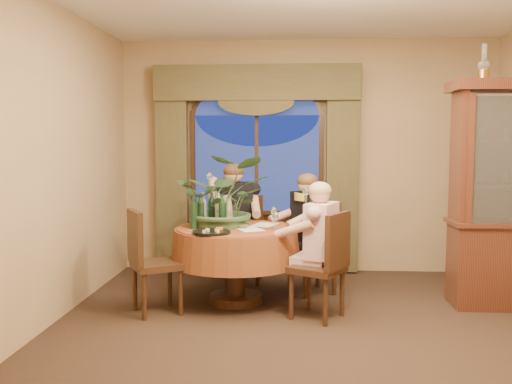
# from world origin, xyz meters

# --- Properties ---
(floor) EXTENTS (5.00, 5.00, 0.00)m
(floor) POSITION_xyz_m (0.00, 0.00, 0.00)
(floor) COLOR black
(floor) RESTS_ON ground
(wall_back) EXTENTS (4.50, 0.00, 4.50)m
(wall_back) POSITION_xyz_m (0.00, 2.50, 1.40)
(wall_back) COLOR #A07F55
(wall_back) RESTS_ON ground
(window) EXTENTS (1.62, 0.10, 1.32)m
(window) POSITION_xyz_m (-0.60, 2.43, 1.30)
(window) COLOR navy
(window) RESTS_ON wall_back
(arched_transom) EXTENTS (1.60, 0.06, 0.44)m
(arched_transom) POSITION_xyz_m (-0.60, 2.43, 2.08)
(arched_transom) COLOR navy
(arched_transom) RESTS_ON wall_back
(drapery_left) EXTENTS (0.38, 0.14, 2.32)m
(drapery_left) POSITION_xyz_m (-1.63, 2.38, 1.18)
(drapery_left) COLOR #443D22
(drapery_left) RESTS_ON floor
(drapery_right) EXTENTS (0.38, 0.14, 2.32)m
(drapery_right) POSITION_xyz_m (0.43, 2.38, 1.18)
(drapery_right) COLOR #443D22
(drapery_right) RESTS_ON floor
(swag_valance) EXTENTS (2.45, 0.16, 0.42)m
(swag_valance) POSITION_xyz_m (-0.60, 2.35, 2.28)
(swag_valance) COLOR #443D22
(swag_valance) RESTS_ON wall_back
(dining_table) EXTENTS (1.47, 1.47, 0.75)m
(dining_table) POSITION_xyz_m (-0.71, 1.03, 0.38)
(dining_table) COLOR maroon
(dining_table) RESTS_ON floor
(oil_lamp_left) EXTENTS (0.11, 0.11, 0.34)m
(oil_lamp_left) POSITION_xyz_m (1.62, 1.07, 2.33)
(oil_lamp_left) COLOR #A5722D
(oil_lamp_left) RESTS_ON china_cabinet
(chair_right) EXTENTS (0.57, 0.57, 0.96)m
(chair_right) POSITION_xyz_m (0.07, 0.59, 0.48)
(chair_right) COLOR black
(chair_right) RESTS_ON floor
(chair_back_right) EXTENTS (0.57, 0.57, 0.96)m
(chair_back_right) POSITION_xyz_m (0.05, 1.43, 0.48)
(chair_back_right) COLOR black
(chair_back_right) RESTS_ON floor
(chair_back) EXTENTS (0.42, 0.42, 0.96)m
(chair_back) POSITION_xyz_m (-0.71, 1.83, 0.48)
(chair_back) COLOR black
(chair_back) RESTS_ON floor
(chair_front_left) EXTENTS (0.57, 0.57, 0.96)m
(chair_front_left) POSITION_xyz_m (-1.41, 0.64, 0.48)
(chair_front_left) COLOR black
(chair_front_left) RESTS_ON floor
(person_pink) EXTENTS (0.54, 0.56, 1.23)m
(person_pink) POSITION_xyz_m (0.11, 0.71, 0.62)
(person_pink) COLOR beige
(person_pink) RESTS_ON floor
(person_back) EXTENTS (0.54, 0.50, 1.35)m
(person_back) POSITION_xyz_m (-0.82, 1.83, 0.67)
(person_back) COLOR black
(person_back) RESTS_ON floor
(person_scarf) EXTENTS (0.59, 0.60, 1.26)m
(person_scarf) POSITION_xyz_m (0.01, 1.45, 0.63)
(person_scarf) COLOR black
(person_scarf) RESTS_ON floor
(stoneware_vase) EXTENTS (0.16, 0.16, 0.30)m
(stoneware_vase) POSITION_xyz_m (-0.83, 1.15, 0.90)
(stoneware_vase) COLOR tan
(stoneware_vase) RESTS_ON dining_table
(centerpiece_plant) EXTENTS (0.92, 1.02, 0.80)m
(centerpiece_plant) POSITION_xyz_m (-0.83, 1.14, 1.35)
(centerpiece_plant) COLOR #355734
(centerpiece_plant) RESTS_ON dining_table
(olive_bowl) EXTENTS (0.14, 0.14, 0.04)m
(olive_bowl) POSITION_xyz_m (-0.66, 0.98, 0.77)
(olive_bowl) COLOR #4D542C
(olive_bowl) RESTS_ON dining_table
(cheese_platter) EXTENTS (0.35, 0.35, 0.02)m
(cheese_platter) POSITION_xyz_m (-0.90, 0.65, 0.76)
(cheese_platter) COLOR black
(cheese_platter) RESTS_ON dining_table
(wine_bottle_0) EXTENTS (0.07, 0.07, 0.33)m
(wine_bottle_0) POSITION_xyz_m (-0.89, 1.10, 0.92)
(wine_bottle_0) COLOR tan
(wine_bottle_0) RESTS_ON dining_table
(wine_bottle_1) EXTENTS (0.07, 0.07, 0.33)m
(wine_bottle_1) POSITION_xyz_m (-1.06, 1.02, 0.92)
(wine_bottle_1) COLOR black
(wine_bottle_1) RESTS_ON dining_table
(wine_bottle_2) EXTENTS (0.07, 0.07, 0.33)m
(wine_bottle_2) POSITION_xyz_m (-0.97, 1.20, 0.92)
(wine_bottle_2) COLOR black
(wine_bottle_2) RESTS_ON dining_table
(wine_bottle_3) EXTENTS (0.07, 0.07, 0.33)m
(wine_bottle_3) POSITION_xyz_m (-0.84, 0.98, 0.92)
(wine_bottle_3) COLOR black
(wine_bottle_3) RESTS_ON dining_table
(wine_bottle_4) EXTENTS (0.07, 0.07, 0.33)m
(wine_bottle_4) POSITION_xyz_m (-1.11, 0.92, 0.92)
(wine_bottle_4) COLOR black
(wine_bottle_4) RESTS_ON dining_table
(wine_bottle_5) EXTENTS (0.07, 0.07, 0.33)m
(wine_bottle_5) POSITION_xyz_m (-1.06, 1.15, 0.92)
(wine_bottle_5) COLOR tan
(wine_bottle_5) RESTS_ON dining_table
(tasting_paper_0) EXTENTS (0.32, 0.36, 0.00)m
(tasting_paper_0) POSITION_xyz_m (-0.57, 0.90, 0.75)
(tasting_paper_0) COLOR white
(tasting_paper_0) RESTS_ON dining_table
(tasting_paper_1) EXTENTS (0.30, 0.36, 0.00)m
(tasting_paper_1) POSITION_xyz_m (-0.44, 1.20, 0.75)
(tasting_paper_1) COLOR white
(tasting_paper_1) RESTS_ON dining_table
(wine_glass_person_pink) EXTENTS (0.07, 0.07, 0.18)m
(wine_glass_person_pink) POSITION_xyz_m (-0.32, 0.88, 0.84)
(wine_glass_person_pink) COLOR silver
(wine_glass_person_pink) RESTS_ON dining_table
(wine_glass_person_back) EXTENTS (0.07, 0.07, 0.18)m
(wine_glass_person_back) POSITION_xyz_m (-0.77, 1.45, 0.84)
(wine_glass_person_back) COLOR silver
(wine_glass_person_back) RESTS_ON dining_table
(wine_glass_person_scarf) EXTENTS (0.07, 0.07, 0.18)m
(wine_glass_person_scarf) POSITION_xyz_m (-0.35, 1.24, 0.84)
(wine_glass_person_scarf) COLOR silver
(wine_glass_person_scarf) RESTS_ON dining_table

